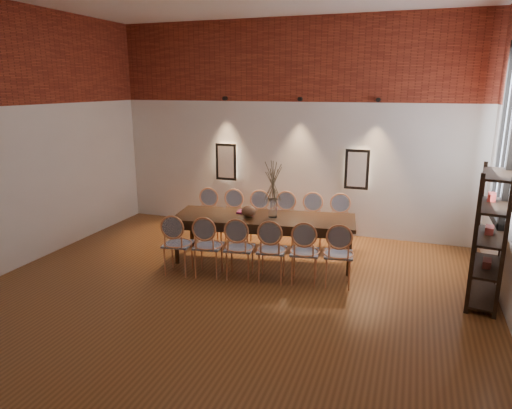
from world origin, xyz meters
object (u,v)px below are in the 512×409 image
(chair_far_a, at_px, (206,217))
(shelving_rack, at_px, (490,237))
(bowl, at_px, (249,211))
(dining_table, at_px, (264,239))
(chair_far_f, at_px, (339,224))
(chair_far_b, at_px, (232,218))
(chair_near_a, at_px, (178,244))
(chair_far_c, at_px, (258,220))
(chair_near_c, at_px, (240,248))
(chair_far_e, at_px, (312,222))
(chair_near_d, at_px, (272,250))
(chair_near_f, at_px, (338,254))
(chair_near_e, at_px, (305,252))
(vase, at_px, (273,208))
(chair_near_b, at_px, (208,246))
(chair_far_d, at_px, (284,221))

(chair_far_a, xyz_separation_m, shelving_rack, (4.51, -0.98, 0.43))
(bowl, relative_size, shelving_rack, 0.13)
(dining_table, distance_m, chair_far_f, 1.41)
(chair_far_b, bearing_deg, shelving_rack, 156.86)
(chair_near_a, bearing_deg, chair_far_c, 57.13)
(chair_far_b, relative_size, bowl, 3.92)
(chair_near_c, xyz_separation_m, bowl, (-0.11, 0.68, 0.37))
(chair_far_b, distance_m, chair_far_e, 1.44)
(chair_near_d, bearing_deg, chair_near_a, 180.00)
(chair_far_e, distance_m, chair_far_f, 0.48)
(chair_near_a, bearing_deg, chair_far_b, 72.09)
(chair_near_f, relative_size, chair_far_a, 1.00)
(dining_table, height_order, shelving_rack, shelving_rack)
(chair_near_e, xyz_separation_m, vase, (-0.68, 0.65, 0.43))
(dining_table, bearing_deg, vase, -0.00)
(chair_near_d, distance_m, bowl, 0.92)
(chair_near_b, height_order, chair_near_f, same)
(chair_far_a, relative_size, chair_far_e, 1.00)
(dining_table, height_order, chair_far_a, chair_far_a)
(chair_far_b, bearing_deg, chair_near_e, 134.11)
(dining_table, distance_m, shelving_rack, 3.28)
(chair_near_f, distance_m, chair_far_e, 1.56)
(chair_near_f, bearing_deg, chair_near_d, -180.00)
(chair_far_c, height_order, chair_far_f, same)
(chair_near_c, relative_size, chair_near_d, 1.00)
(chair_near_a, height_order, chair_near_f, same)
(chair_near_d, distance_m, chair_far_d, 1.49)
(chair_near_d, bearing_deg, chair_far_f, 57.13)
(bowl, xyz_separation_m, shelving_rack, (3.44, -0.34, 0.06))
(chair_near_c, distance_m, chair_far_d, 1.56)
(chair_far_a, relative_size, chair_far_c, 1.00)
(chair_near_e, xyz_separation_m, chair_far_c, (-1.17, 1.33, 0.00))
(chair_far_a, height_order, chair_far_c, same)
(chair_far_c, distance_m, bowl, 0.88)
(chair_far_d, bearing_deg, chair_far_c, -0.00)
(chair_far_e, bearing_deg, chair_near_e, 90.00)
(chair_far_e, distance_m, vase, 1.04)
(chair_far_c, relative_size, chair_far_f, 1.00)
(chair_far_c, distance_m, vase, 0.94)
(chair_near_c, relative_size, chair_near_e, 1.00)
(chair_near_b, height_order, bowl, chair_near_b)
(chair_near_e, distance_m, chair_far_e, 1.49)
(chair_far_a, distance_m, bowl, 1.30)
(chair_far_a, bearing_deg, chair_far_c, -180.00)
(chair_near_a, relative_size, chair_far_c, 1.00)
(chair_near_c, distance_m, chair_near_d, 0.48)
(chair_near_b, relative_size, chair_near_d, 1.00)
(chair_near_e, distance_m, chair_far_d, 1.56)
(chair_far_f, distance_m, vase, 1.36)
(chair_near_c, bearing_deg, chair_near_a, -180.00)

